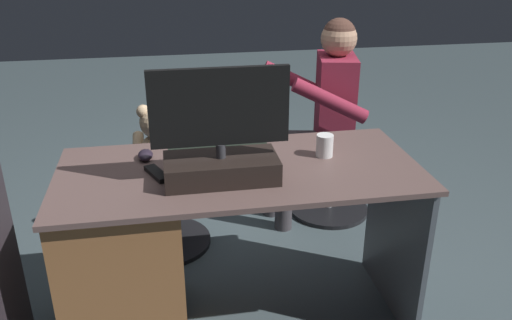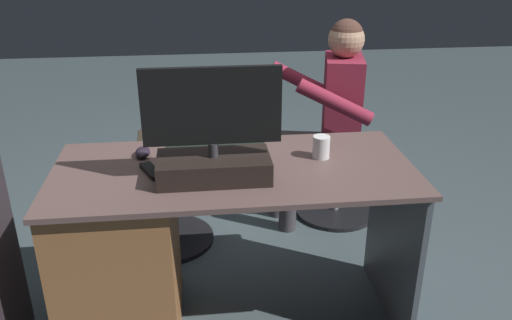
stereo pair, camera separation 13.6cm
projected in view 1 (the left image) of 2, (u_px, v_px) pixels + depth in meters
ground_plane at (231, 269)px, 2.71m from camera, size 10.00×10.00×0.00m
desk at (149, 252)px, 2.16m from camera, size 1.42×0.66×0.74m
monitor at (221, 148)px, 1.94m from camera, size 0.50×0.21×0.43m
keyboard at (220, 154)px, 2.19m from camera, size 0.42×0.14×0.02m
computer_mouse at (146, 155)px, 2.15m from camera, size 0.06×0.10×0.04m
cup at (325, 146)px, 2.17m from camera, size 0.07×0.07×0.09m
tv_remote at (157, 174)px, 2.01m from camera, size 0.10×0.16×0.02m
office_chair_teddy at (162, 204)px, 2.83m from camera, size 0.50×0.50×0.44m
teddy_bear at (157, 141)px, 2.69m from camera, size 0.25×0.25×0.36m
visitor_chair at (330, 174)px, 3.17m from camera, size 0.48×0.48×0.44m
person at (323, 105)px, 2.97m from camera, size 0.54×0.54×1.16m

